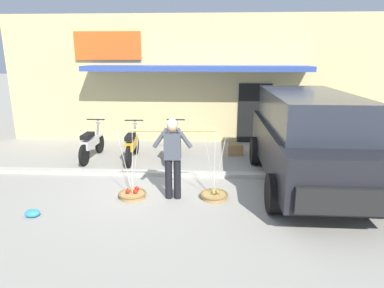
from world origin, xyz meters
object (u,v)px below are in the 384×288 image
(motorcycle_second_in_row, at_px, (132,145))
(motorcycle_third_in_row, at_px, (173,144))
(motorcycle_nearest_shop, at_px, (91,144))
(fruit_vendor, at_px, (173,153))
(parked_truck, at_px, (307,137))
(plastic_litter_bag, at_px, (32,213))
(fruit_basket_left_side, at_px, (214,195))
(fruit_basket_right_side, at_px, (133,194))
(wooden_crate, at_px, (235,149))

(motorcycle_second_in_row, xyz_separation_m, motorcycle_third_in_row, (1.15, 0.18, 0.00))
(motorcycle_nearest_shop, bearing_deg, fruit_vendor, -44.10)
(parked_truck, relative_size, plastic_litter_bag, 17.23)
(fruit_basket_left_side, relative_size, motorcycle_third_in_row, 0.80)
(motorcycle_second_in_row, bearing_deg, parked_truck, -19.20)
(parked_truck, bearing_deg, fruit_vendor, -161.91)
(fruit_vendor, height_order, motorcycle_third_in_row, fruit_vendor)
(parked_truck, bearing_deg, motorcycle_nearest_shop, 164.09)
(fruit_basket_left_side, height_order, plastic_litter_bag, fruit_basket_left_side)
(motorcycle_nearest_shop, bearing_deg, fruit_basket_right_side, -55.45)
(fruit_basket_left_side, height_order, fruit_basket_right_side, same)
(motorcycle_third_in_row, height_order, plastic_litter_bag, motorcycle_third_in_row)
(wooden_crate, bearing_deg, motorcycle_third_in_row, -162.28)
(motorcycle_nearest_shop, height_order, motorcycle_second_in_row, same)
(motorcycle_third_in_row, distance_m, wooden_crate, 1.93)
(parked_truck, distance_m, wooden_crate, 2.86)
(motorcycle_nearest_shop, distance_m, wooden_crate, 4.22)
(fruit_basket_left_side, bearing_deg, motorcycle_second_in_row, 133.12)
(fruit_vendor, bearing_deg, fruit_basket_left_side, 2.01)
(fruit_vendor, xyz_separation_m, plastic_litter_bag, (-2.52, -0.99, -0.91))
(motorcycle_third_in_row, distance_m, parked_truck, 3.72)
(motorcycle_nearest_shop, distance_m, plastic_litter_bag, 3.56)
(plastic_litter_bag, bearing_deg, fruit_basket_left_side, 16.74)
(fruit_basket_left_side, distance_m, plastic_litter_bag, 3.53)
(plastic_litter_bag, bearing_deg, wooden_crate, 46.34)
(motorcycle_second_in_row, relative_size, wooden_crate, 4.14)
(fruit_basket_left_side, bearing_deg, fruit_basket_right_side, -178.19)
(parked_truck, bearing_deg, fruit_basket_left_side, -155.90)
(motorcycle_third_in_row, distance_m, plastic_litter_bag, 4.30)
(fruit_vendor, height_order, fruit_basket_left_side, fruit_vendor)
(fruit_basket_left_side, height_order, motorcycle_nearest_shop, fruit_basket_left_side)
(motorcycle_third_in_row, bearing_deg, motorcycle_second_in_row, -171.25)
(motorcycle_second_in_row, distance_m, plastic_litter_bag, 3.66)
(fruit_vendor, relative_size, fruit_basket_right_side, 1.19)
(fruit_basket_right_side, height_order, motorcycle_nearest_shop, fruit_basket_right_side)
(motorcycle_third_in_row, bearing_deg, fruit_basket_right_side, -101.89)
(fruit_basket_left_side, relative_size, fruit_basket_right_side, 1.00)
(fruit_vendor, relative_size, motorcycle_second_in_row, 0.95)
(fruit_basket_left_side, bearing_deg, motorcycle_nearest_shop, 144.19)
(fruit_basket_left_side, distance_m, wooden_crate, 3.28)
(fruit_basket_right_side, height_order, motorcycle_third_in_row, fruit_basket_right_side)
(fruit_basket_right_side, bearing_deg, wooden_crate, 53.96)
(fruit_basket_left_side, distance_m, parked_truck, 2.52)
(fruit_basket_right_side, relative_size, parked_truck, 0.30)
(fruit_basket_right_side, distance_m, motorcycle_second_in_row, 2.61)
(fruit_basket_right_side, xyz_separation_m, wooden_crate, (2.38, 3.27, 0.08))
(fruit_basket_left_side, xyz_separation_m, wooden_crate, (0.66, 3.22, 0.08))
(motorcycle_second_in_row, distance_m, parked_truck, 4.70)
(motorcycle_nearest_shop, height_order, parked_truck, parked_truck)
(parked_truck, bearing_deg, fruit_basket_right_side, -165.47)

